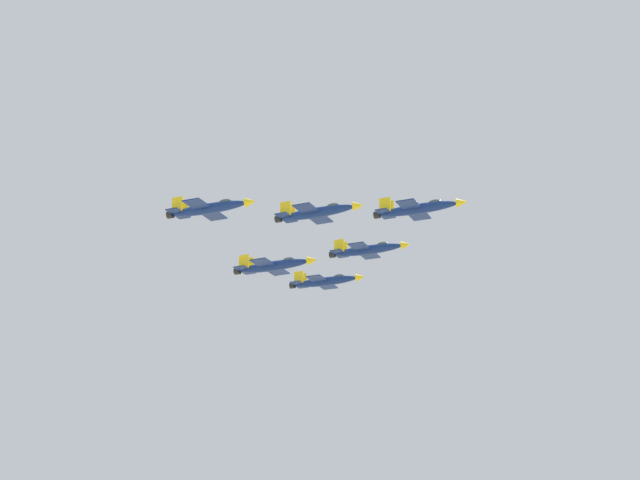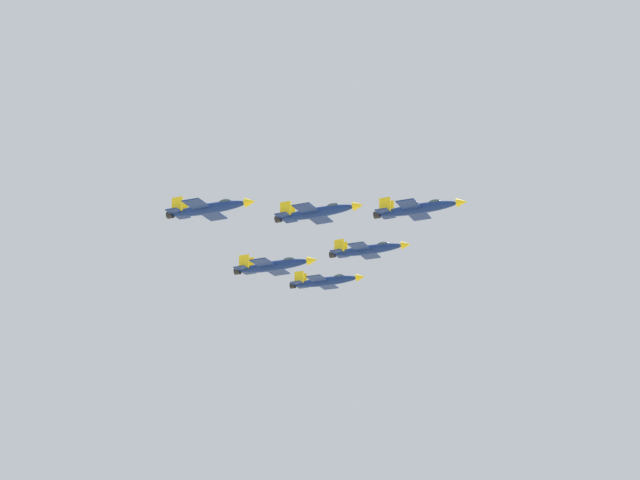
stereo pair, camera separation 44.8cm
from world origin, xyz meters
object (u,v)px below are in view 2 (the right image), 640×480
jet_right_outer (209,208)px  jet_slot_rear (274,266)px  jet_lead (418,208)px  jet_left_outer (326,281)px  jet_right_wingman (317,212)px  jet_left_wingman (368,250)px

jet_right_outer → jet_slot_rear: bearing=89.0°
jet_lead → jet_left_outer: (2.07, -42.31, -3.60)m
jet_right_wingman → jet_lead: bearing=41.3°
jet_right_outer → jet_slot_rear: jet_right_outer is taller
jet_left_wingman → jet_right_wingman: (20.01, 18.77, -0.91)m
jet_left_wingman → jet_right_outer: bearing=-112.5°
jet_left_wingman → jet_lead: bearing=-41.5°
jet_right_wingman → jet_left_outer: 44.21m
jet_left_outer → jet_right_outer: size_ratio=1.01×
jet_left_wingman → jet_right_wingman: size_ratio=0.98×
jet_lead → jet_left_outer: jet_lead is taller
jet_right_wingman → jet_right_outer: size_ratio=1.02×
jet_left_outer → jet_right_outer: bearing=-91.1°
jet_right_wingman → jet_left_wingman: bearing=90.9°
jet_lead → jet_left_outer: 42.52m
jet_lead → jet_left_outer: size_ratio=1.03×
jet_right_wingman → jet_left_outer: (-18.98, -39.93, -0.48)m
jet_left_outer → jet_right_outer: jet_left_outer is taller
jet_left_wingman → jet_right_outer: jet_left_wingman is taller
jet_right_outer → jet_slot_rear: size_ratio=0.94×
jet_right_outer → jet_right_wingman: bearing=39.4°
jet_left_wingman → jet_right_outer: size_ratio=1.00×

